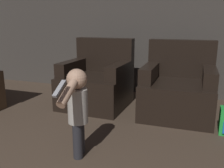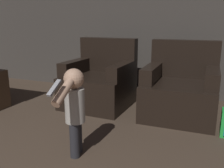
{
  "view_description": "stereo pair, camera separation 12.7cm",
  "coord_description": "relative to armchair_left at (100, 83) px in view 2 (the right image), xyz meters",
  "views": [
    {
      "loc": [
        0.96,
        0.3,
        1.22
      ],
      "look_at": [
        0.04,
        2.87,
        0.54
      ],
      "focal_mm": 40.0,
      "sensor_mm": 36.0,
      "label": 1
    },
    {
      "loc": [
        1.07,
        0.35,
        1.22
      ],
      "look_at": [
        0.04,
        2.87,
        0.54
      ],
      "focal_mm": 40.0,
      "sensor_mm": 36.0,
      "label": 2
    }
  ],
  "objects": [
    {
      "name": "person_toddler",
      "position": [
        0.41,
        -1.42,
        0.15
      ],
      "size": [
        0.18,
        0.56,
        0.82
      ],
      "rotation": [
        0.0,
        0.0,
        1.85
      ],
      "color": "#28282D",
      "rests_on": "ground_plane"
    },
    {
      "name": "armchair_right",
      "position": [
        1.16,
        0.0,
        0.0
      ],
      "size": [
        0.92,
        0.9,
        0.98
      ],
      "rotation": [
        0.0,
        0.0,
        0.01
      ],
      "color": "black",
      "rests_on": "ground_plane"
    },
    {
      "name": "armchair_left",
      "position": [
        0.0,
        0.0,
        0.0
      ],
      "size": [
        0.93,
        0.91,
        0.98
      ],
      "rotation": [
        0.0,
        0.0,
        -0.03
      ],
      "color": "black",
      "rests_on": "ground_plane"
    },
    {
      "name": "wall_back",
      "position": [
        0.46,
        0.9,
        0.97
      ],
      "size": [
        8.4,
        0.05,
        2.6
      ],
      "color": "#423D38",
      "rests_on": "ground_plane"
    }
  ]
}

